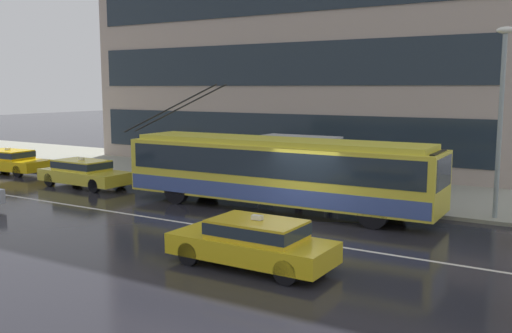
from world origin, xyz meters
TOP-DOWN VIEW (x-y plane):
  - ground_plane at (0.00, 0.00)m, footprint 160.00×160.00m
  - sidewalk_slab at (0.00, 9.02)m, footprint 80.00×10.00m
  - lane_centre_line at (0.00, -1.20)m, footprint 72.00×0.14m
  - trolleybus at (-1.80, 2.42)m, footprint 13.67×2.73m
  - taxi_far_behind at (-18.91, 3.00)m, footprint 4.73×2.13m
  - taxi_queued_behind_bus at (-12.07, 2.08)m, footprint 4.74×1.93m
  - taxi_oncoming_near at (1.17, -4.11)m, footprint 4.42×1.75m
  - bus_shelter at (-2.68, 6.13)m, footprint 3.54×1.72m
  - pedestrian_at_shelter at (-1.15, 6.12)m, footprint 1.14×1.14m
  - pedestrian_approaching_curb at (-2.74, 6.30)m, footprint 1.41×1.41m
  - street_lamp at (5.72, 4.64)m, footprint 0.60×0.32m

SIDE VIEW (x-z plane):
  - ground_plane at x=0.00m, z-range 0.00..0.00m
  - lane_centre_line at x=0.00m, z-range 0.00..0.01m
  - sidewalk_slab at x=0.00m, z-range 0.00..0.14m
  - taxi_oncoming_near at x=1.17m, z-range 0.01..1.40m
  - taxi_queued_behind_bus at x=-12.07m, z-range 0.01..1.40m
  - taxi_far_behind at x=-18.91m, z-range 0.01..1.40m
  - trolleybus at x=-1.80m, z-range -0.89..3.92m
  - pedestrian_at_shelter at x=-1.15m, z-range 0.72..2.72m
  - pedestrian_approaching_curb at x=-2.74m, z-range 0.74..2.70m
  - bus_shelter at x=-2.68m, z-range 0.75..3.14m
  - street_lamp at x=5.72m, z-range 0.75..7.29m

